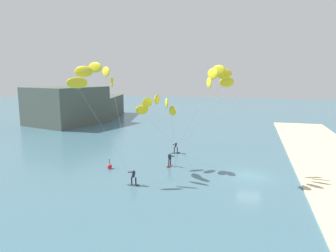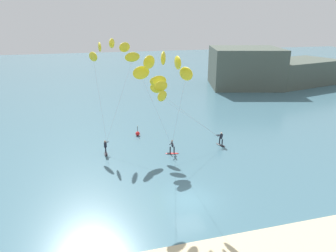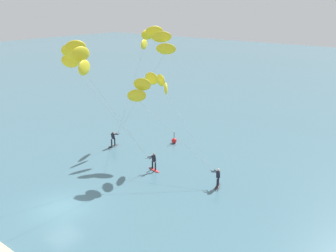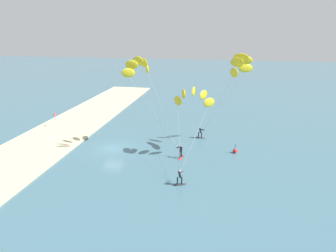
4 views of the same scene
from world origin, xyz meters
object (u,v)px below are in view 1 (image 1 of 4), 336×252
(kitesurfer_nearshore, at_px, (97,79))
(kitesurfer_far_out, at_px, (216,81))
(kitesurfer_mid_water, at_px, (158,107))
(marker_buoy, at_px, (110,166))

(kitesurfer_nearshore, xyz_separation_m, kitesurfer_far_out, (3.15, -11.98, -0.24))
(kitesurfer_far_out, bearing_deg, kitesurfer_nearshore, 104.74)
(kitesurfer_nearshore, relative_size, kitesurfer_mid_water, 1.39)
(kitesurfer_mid_water, relative_size, kitesurfer_far_out, 0.74)
(kitesurfer_nearshore, xyz_separation_m, kitesurfer_mid_water, (4.64, -5.22, -3.33))
(kitesurfer_nearshore, relative_size, kitesurfer_far_out, 1.03)
(kitesurfer_nearshore, distance_m, kitesurfer_mid_water, 7.74)
(kitesurfer_nearshore, xyz_separation_m, marker_buoy, (2.69, 0.20, -10.25))
(kitesurfer_nearshore, height_order, marker_buoy, kitesurfer_nearshore)
(kitesurfer_nearshore, height_order, kitesurfer_far_out, kitesurfer_nearshore)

